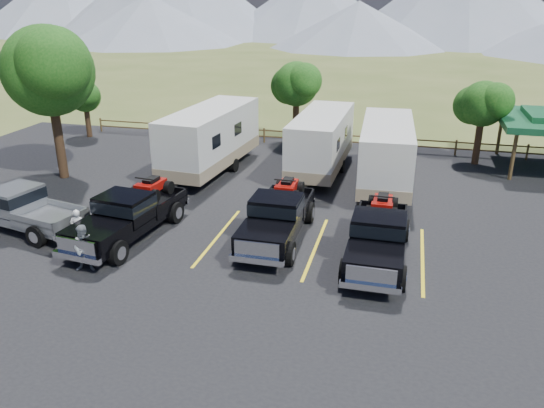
% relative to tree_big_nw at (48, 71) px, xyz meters
% --- Properties ---
extents(ground, '(320.00, 320.00, 0.00)m').
position_rel_tree_big_nw_xyz_m(ground, '(12.55, -9.03, -5.60)').
color(ground, '#485725').
rests_on(ground, ground).
extents(asphalt_lot, '(44.00, 34.00, 0.04)m').
position_rel_tree_big_nw_xyz_m(asphalt_lot, '(12.55, -6.03, -5.58)').
color(asphalt_lot, black).
rests_on(asphalt_lot, ground).
extents(stall_lines, '(12.12, 5.50, 0.01)m').
position_rel_tree_big_nw_xyz_m(stall_lines, '(12.55, -5.03, -5.55)').
color(stall_lines, yellow).
rests_on(stall_lines, asphalt_lot).
extents(tree_big_nw, '(5.54, 5.18, 7.84)m').
position_rel_tree_big_nw_xyz_m(tree_big_nw, '(0.00, 0.00, 0.00)').
color(tree_big_nw, black).
rests_on(tree_big_nw, ground).
extents(tree_ne_a, '(3.11, 2.92, 4.76)m').
position_rel_tree_big_nw_xyz_m(tree_ne_a, '(21.52, 7.99, -2.11)').
color(tree_ne_a, black).
rests_on(tree_ne_a, ground).
extents(tree_north, '(3.46, 3.24, 5.25)m').
position_rel_tree_big_nw_xyz_m(tree_north, '(10.52, 9.99, -1.76)').
color(tree_north, black).
rests_on(tree_north, ground).
extents(tree_nw_small, '(2.59, 2.43, 3.85)m').
position_rel_tree_big_nw_xyz_m(tree_nw_small, '(-3.48, 7.99, -2.81)').
color(tree_nw_small, black).
rests_on(tree_nw_small, ground).
extents(rail_fence, '(36.12, 0.12, 1.00)m').
position_rel_tree_big_nw_xyz_m(rail_fence, '(14.55, 9.47, -4.99)').
color(rail_fence, brown).
rests_on(rail_fence, ground).
extents(mountain_range, '(209.00, 71.00, 20.00)m').
position_rel_tree_big_nw_xyz_m(mountain_range, '(4.92, 96.95, 2.28)').
color(mountain_range, gray).
rests_on(mountain_range, ground).
extents(rig_left, '(2.77, 6.45, 2.09)m').
position_rel_tree_big_nw_xyz_m(rig_left, '(7.16, -5.89, -4.55)').
color(rig_left, black).
rests_on(rig_left, asphalt_lot).
extents(rig_center, '(2.19, 6.18, 2.06)m').
position_rel_tree_big_nw_xyz_m(rig_center, '(12.92, -4.54, -4.56)').
color(rig_center, black).
rests_on(rig_center, asphalt_lot).
extents(rig_right, '(2.19, 6.13, 2.04)m').
position_rel_tree_big_nw_xyz_m(rig_right, '(16.89, -5.40, -4.57)').
color(rig_right, black).
rests_on(rig_right, asphalt_lot).
extents(trailer_left, '(3.23, 9.97, 3.45)m').
position_rel_tree_big_nw_xyz_m(trailer_left, '(7.34, 2.89, -3.75)').
color(trailer_left, silver).
rests_on(trailer_left, asphalt_lot).
extents(trailer_center, '(2.58, 9.27, 3.22)m').
position_rel_tree_big_nw_xyz_m(trailer_center, '(13.18, 4.18, -3.87)').
color(trailer_center, silver).
rests_on(trailer_center, asphalt_lot).
extents(trailer_right, '(2.77, 9.42, 3.27)m').
position_rel_tree_big_nw_xyz_m(trailer_right, '(16.67, 2.65, -3.85)').
color(trailer_right, silver).
rests_on(trailer_right, asphalt_lot).
extents(pickup_silver, '(6.29, 3.11, 1.81)m').
position_rel_tree_big_nw_xyz_m(pickup_silver, '(2.43, -6.34, -4.62)').
color(pickup_silver, gray).
rests_on(pickup_silver, asphalt_lot).
extents(person_a, '(0.66, 0.55, 1.56)m').
position_rel_tree_big_nw_xyz_m(person_a, '(5.72, -7.25, -4.78)').
color(person_a, silver).
rests_on(person_a, asphalt_lot).
extents(person_b, '(0.98, 0.85, 1.73)m').
position_rel_tree_big_nw_xyz_m(person_b, '(7.04, -8.84, -4.69)').
color(person_b, slate).
rests_on(person_b, asphalt_lot).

